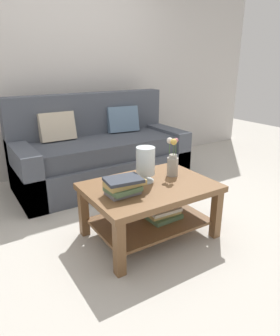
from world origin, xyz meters
name	(u,v)px	position (x,y,z in m)	size (l,w,h in m)	color
ground_plane	(132,214)	(0.00, 0.00, 0.00)	(10.00, 10.00, 0.00)	#B7B2A8
back_wall	(64,67)	(0.00, 1.65, 1.35)	(6.40, 0.12, 2.70)	#BCB7B2
couch	(100,153)	(0.12, 0.96, 0.36)	(2.02, 0.90, 1.06)	#474C56
coffee_table	(151,200)	(-0.06, -0.41, 0.33)	(1.04, 0.74, 0.47)	brown
book_stack_main	(124,186)	(-0.34, -0.46, 0.54)	(0.31, 0.23, 0.13)	slate
glass_hurricane_vase	(145,162)	(-0.06, -0.32, 0.64)	(0.16, 0.16, 0.30)	silver
flower_pitcher	(173,161)	(0.22, -0.33, 0.60)	(0.10, 0.11, 0.34)	#9E998E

